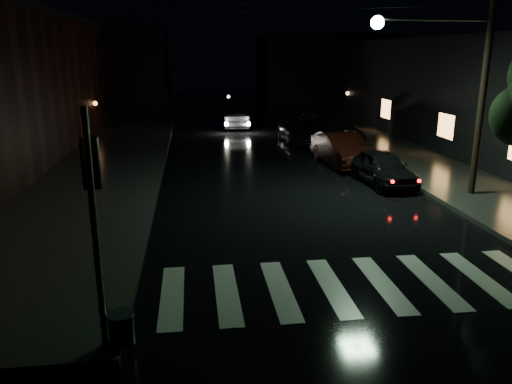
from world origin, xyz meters
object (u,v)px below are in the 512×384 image
object	(u,v)px
parked_car_b	(342,149)
oncoming_car	(236,117)
parked_car_c	(333,129)
parked_car_d	(302,132)
parked_car_a	(382,168)

from	to	relation	value
parked_car_b	oncoming_car	world-z (taller)	oncoming_car
parked_car_c	parked_car_d	size ratio (longest dim) A/B	1.19
parked_car_c	parked_car_d	xyz separation A→B (m)	(-1.80, 0.24, -0.15)
parked_car_b	parked_car_d	xyz separation A→B (m)	(-0.52, 6.36, -0.12)
parked_car_b	parked_car_d	size ratio (longest dim) A/B	1.00
parked_car_a	parked_car_c	world-z (taller)	parked_car_c
parked_car_a	oncoming_car	bearing A→B (deg)	100.70
parked_car_c	oncoming_car	size ratio (longest dim) A/B	1.14
parked_car_a	parked_car_b	size ratio (longest dim) A/B	0.87
parked_car_d	parked_car_b	bearing A→B (deg)	-86.54
parked_car_b	parked_car_c	size ratio (longest dim) A/B	0.85
parked_car_a	parked_car_c	bearing A→B (deg)	81.69
parked_car_c	parked_car_b	bearing A→B (deg)	-109.09
parked_car_a	parked_car_b	bearing A→B (deg)	94.84
parked_car_a	parked_car_c	size ratio (longest dim) A/B	0.73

